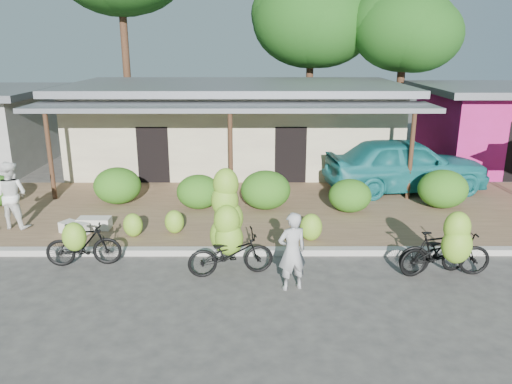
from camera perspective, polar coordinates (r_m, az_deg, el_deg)
ground at (r=10.27m, az=-4.39°, el=-11.61°), size 100.00×100.00×0.00m
sidewalk at (r=14.84m, az=-3.03°, el=-2.23°), size 60.00×6.00×0.12m
curb at (r=12.04m, az=-3.72°, el=-6.79°), size 60.00×0.25×0.15m
shop_main at (r=20.21m, az=-2.29°, el=7.72°), size 13.00×8.50×3.35m
shop_pink at (r=22.49m, az=25.75°, el=6.87°), size 6.00×6.00×3.25m
tree_center_right at (r=25.79m, az=5.88°, el=19.18°), size 5.78×5.71×8.21m
tree_near_right at (r=24.54m, az=16.13°, el=17.59°), size 4.80×4.64×7.30m
hedge_1 at (r=15.81m, az=-15.56°, el=0.71°), size 1.43×1.29×1.12m
hedge_2 at (r=14.88m, az=-6.58°, el=0.03°), size 1.30×1.17×1.02m
hedge_3 at (r=14.73m, az=1.11°, el=0.24°), size 1.47×1.33×1.15m
hedge_4 at (r=14.74m, az=10.68°, el=-0.41°), size 1.24×1.12×0.97m
hedge_5 at (r=15.85m, az=20.57°, el=0.34°), size 1.47×1.32×1.15m
bike_left at (r=11.83m, az=-19.25°, el=-5.59°), size 1.71×1.18×1.27m
bike_center at (r=10.96m, az=-3.17°, el=-4.79°), size 1.96×1.33×2.26m
bike_right at (r=11.33m, az=20.49°, el=-5.99°), size 1.75×1.35×1.64m
bike_far_right at (r=11.59m, az=20.75°, el=-6.47°), size 1.97×0.70×1.03m
loose_banana_a at (r=13.06m, az=-13.89°, el=-3.68°), size 0.49×0.42×0.62m
loose_banana_b at (r=13.06m, az=-9.31°, el=-3.38°), size 0.50×0.42×0.62m
loose_banana_c at (r=12.49m, az=6.30°, el=-4.02°), size 0.56×0.47×0.70m
sack_near at (r=13.94m, az=-17.98°, el=-3.41°), size 0.85×0.41×0.30m
sack_far at (r=13.79m, az=-20.09°, el=-3.88°), size 0.84×0.71×0.28m
vendor at (r=10.15m, az=4.15°, el=-6.78°), size 0.70×0.57×1.66m
bystander at (r=14.63m, az=-26.18°, el=-0.30°), size 0.98×0.82×1.80m
teal_van at (r=17.21m, az=16.71°, el=3.06°), size 5.50×2.76×1.80m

